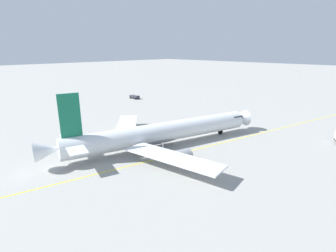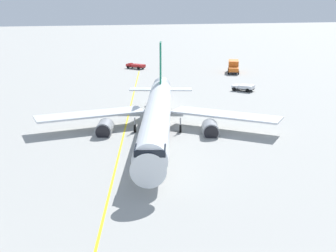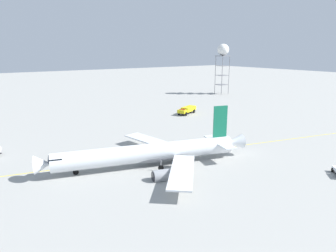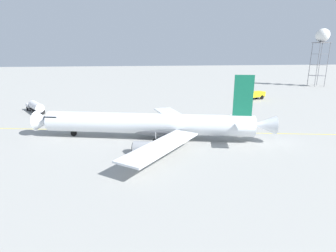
# 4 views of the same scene
# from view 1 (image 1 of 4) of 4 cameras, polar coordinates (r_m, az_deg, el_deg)

# --- Properties ---
(ground_plane) EXTENTS (600.00, 600.00, 0.00)m
(ground_plane) POSITION_cam_1_polar(r_m,az_deg,el_deg) (49.78, 0.52, -4.27)
(ground_plane) COLOR #9E9E99
(airliner_main) EXTENTS (42.47, 34.47, 11.92)m
(airliner_main) POSITION_cam_1_polar(r_m,az_deg,el_deg) (48.31, -1.64, -1.67)
(airliner_main) COLOR silver
(airliner_main) RESTS_ON ground_plane
(baggage_truck_truck) EXTENTS (2.08, 4.35, 1.22)m
(baggage_truck_truck) POSITION_cam_1_polar(r_m,az_deg,el_deg) (96.87, -7.42, 6.45)
(baggage_truck_truck) COLOR #232326
(baggage_truck_truck) RESTS_ON ground_plane
(taxiway_centreline) EXTENTS (126.14, 30.01, 0.01)m
(taxiway_centreline) POSITION_cam_1_polar(r_m,az_deg,el_deg) (47.60, 5.42, -5.36)
(taxiway_centreline) COLOR yellow
(taxiway_centreline) RESTS_ON ground_plane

